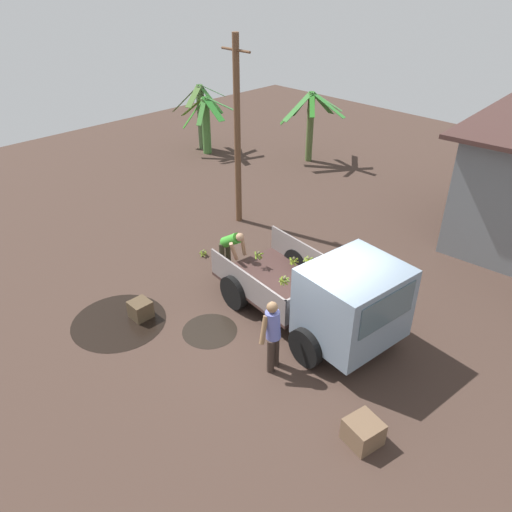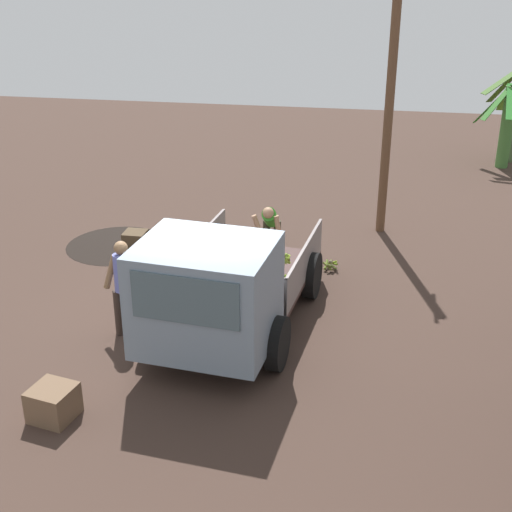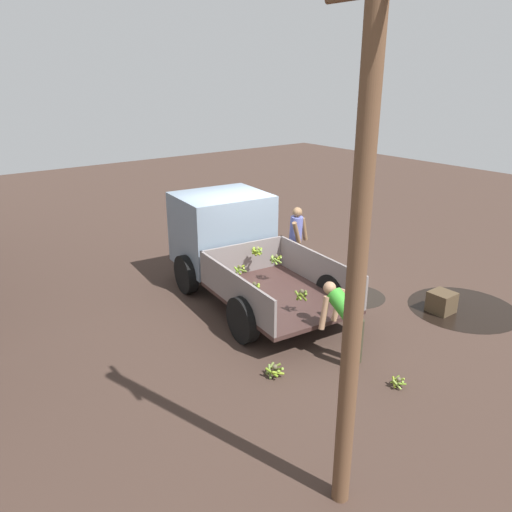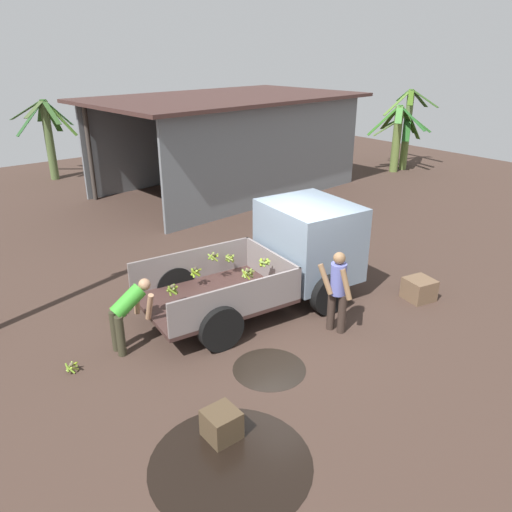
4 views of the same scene
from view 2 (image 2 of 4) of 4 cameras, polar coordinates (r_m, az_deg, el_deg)
The scene contains 12 objects.
ground at distance 11.99m, azimuth -4.15°, elevation -6.30°, with size 36.00×36.00×0.00m, color #402E26.
mud_patch_0 at distance 13.77m, azimuth -8.43°, elevation -2.30°, with size 1.26×1.26×0.01m, color black.
mud_patch_1 at distance 15.67m, azimuth -11.02°, elevation 0.86°, with size 2.19×2.19×0.01m, color black.
cargo_truck at distance 10.95m, azimuth -3.30°, elevation -2.91°, with size 4.75×2.64×2.04m.
utility_pole at distance 15.62m, azimuth 10.62°, elevation 11.83°, with size 1.11×0.19×5.60m.
banana_palm_2 at distance 21.77m, azimuth 19.47°, elevation 9.93°, with size 2.74×2.08×2.40m.
person_foreground_visitor at distance 11.80m, azimuth -10.54°, elevation -2.15°, with size 0.49×0.69×1.65m.
person_worker_loading at distance 14.38m, azimuth 1.17°, elevation 2.47°, with size 0.79×0.63×1.28m.
banana_bunch_on_ground_0 at distance 15.66m, azimuth 1.57°, elevation 1.69°, with size 0.22×0.22×0.18m.
banana_bunch_on_ground_1 at distance 14.27m, azimuth 5.99°, elevation -0.68°, with size 0.31×0.31×0.21m.
wooden_crate_0 at distance 15.26m, azimuth -9.61°, elevation 1.18°, with size 0.46×0.46×0.43m, color #4C3B28.
wooden_crate_1 at distance 10.33m, azimuth -15.91°, elevation -11.23°, with size 0.57×0.57×0.47m, color brown.
Camera 2 is at (10.04, 2.63, 6.02)m, focal length 50.00 mm.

